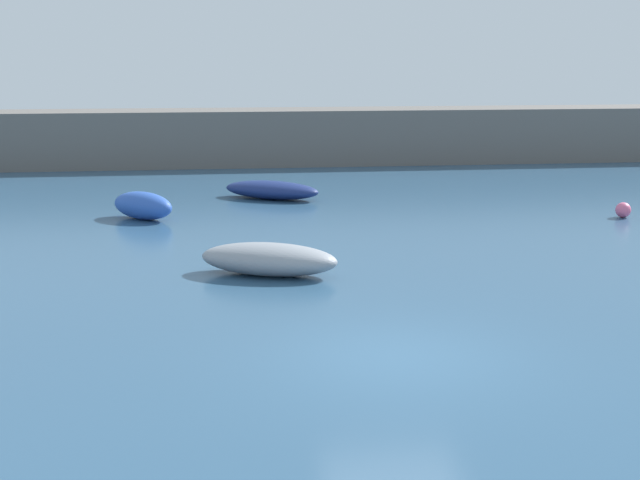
# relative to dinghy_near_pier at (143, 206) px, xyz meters

# --- Properties ---
(ground_plane) EXTENTS (120.00, 120.00, 0.20)m
(ground_plane) POSITION_rel_dinghy_near_pier_xyz_m (5.25, -13.47, -0.53)
(ground_plane) COLOR #2D5170
(harbor_breakwater) EXTENTS (49.55, 3.00, 2.51)m
(harbor_breakwater) POSITION_rel_dinghy_near_pier_xyz_m (5.25, 13.18, 0.82)
(harbor_breakwater) COLOR #66605B
(harbor_breakwater) RESTS_ON ground_plane
(dinghy_near_pier) EXTENTS (2.37, 2.24, 0.87)m
(dinghy_near_pier) POSITION_rel_dinghy_near_pier_xyz_m (0.00, 0.00, 0.00)
(dinghy_near_pier) COLOR #2D56B7
(dinghy_near_pier) RESTS_ON ground_plane
(rowboat_white_midwater) EXTENTS (3.56, 2.39, 0.76)m
(rowboat_white_midwater) POSITION_rel_dinghy_near_pier_xyz_m (3.43, -7.51, -0.05)
(rowboat_white_midwater) COLOR gray
(rowboat_white_midwater) RESTS_ON ground_plane
(rowboat_blue_near) EXTENTS (3.73, 2.86, 0.64)m
(rowboat_blue_near) POSITION_rel_dinghy_near_pier_xyz_m (4.26, 3.34, -0.11)
(rowboat_blue_near) COLOR navy
(rowboat_blue_near) RESTS_ON ground_plane
(mooring_buoy_pink) EXTENTS (0.48, 0.48, 0.48)m
(mooring_buoy_pink) POSITION_rel_dinghy_near_pier_xyz_m (15.05, -1.59, -0.19)
(mooring_buoy_pink) COLOR #EA668C
(mooring_buoy_pink) RESTS_ON ground_plane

